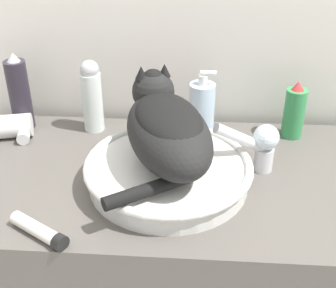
# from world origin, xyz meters

# --- Properties ---
(sink_basin) EXTENTS (0.37, 0.37, 0.06)m
(sink_basin) POSITION_xyz_m (-0.04, 0.23, 0.84)
(sink_basin) COLOR silver
(sink_basin) RESTS_ON vanity_counter
(cat) EXTENTS (0.26, 0.36, 0.17)m
(cat) POSITION_xyz_m (-0.04, 0.24, 0.95)
(cat) COLOR black
(cat) RESTS_ON sink_basin
(faucet) EXTENTS (0.15, 0.08, 0.14)m
(faucet) POSITION_xyz_m (0.17, 0.30, 0.88)
(faucet) COLOR silver
(faucet) RESTS_ON vanity_counter
(lotion_bottle_white) EXTENTS (0.05, 0.05, 0.19)m
(lotion_bottle_white) POSITION_xyz_m (-0.25, 0.47, 0.91)
(lotion_bottle_white) COLOR silver
(lotion_bottle_white) RESTS_ON vanity_counter
(spray_bottle_trigger) EXTENTS (0.05, 0.05, 0.15)m
(spray_bottle_trigger) POSITION_xyz_m (0.27, 0.47, 0.88)
(spray_bottle_trigger) COLOR #338C4C
(spray_bottle_trigger) RESTS_ON vanity_counter
(deodorant_stick) EXTENTS (0.05, 0.05, 0.13)m
(deodorant_stick) POSITION_xyz_m (-0.06, 0.47, 0.87)
(deodorant_stick) COLOR white
(deodorant_stick) RESTS_ON vanity_counter
(soap_pump_bottle) EXTENTS (0.07, 0.07, 0.18)m
(soap_pump_bottle) POSITION_xyz_m (0.03, 0.47, 0.88)
(soap_pump_bottle) COLOR silver
(soap_pump_bottle) RESTS_ON vanity_counter
(hairspray_can_black) EXTENTS (0.06, 0.06, 0.21)m
(hairspray_can_black) POSITION_xyz_m (-0.45, 0.47, 0.91)
(hairspray_can_black) COLOR #28232D
(hairspray_can_black) RESTS_ON vanity_counter
(cream_tube) EXTENTS (0.13, 0.10, 0.03)m
(cream_tube) POSITION_xyz_m (-0.27, 0.04, 0.83)
(cream_tube) COLOR silver
(cream_tube) RESTS_ON vanity_counter
(hair_dryer) EXTENTS (0.17, 0.11, 0.06)m
(hair_dryer) POSITION_xyz_m (-0.47, 0.41, 0.84)
(hair_dryer) COLOR silver
(hair_dryer) RESTS_ON vanity_counter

